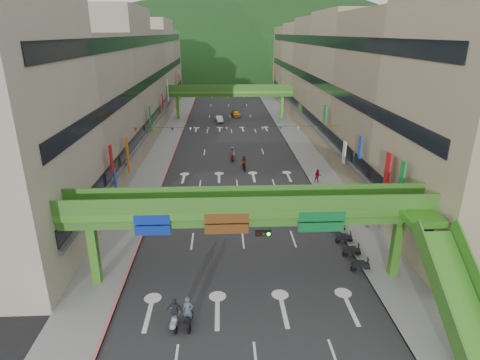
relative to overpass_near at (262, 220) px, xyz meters
The scene contains 23 objects.
ground 7.55m from the overpass_near, 99.84° to the right, with size 320.00×320.00×0.00m, color black.
road_slab 44.93m from the overpass_near, 91.20° to the left, with size 18.00×140.00×0.02m, color #28282B.
sidewalk_left 46.47m from the overpass_near, 104.97° to the left, with size 4.00×140.00×0.15m, color gray.
sidewalk_right 46.03m from the overpass_near, 77.29° to the left, with size 4.00×140.00×0.15m, color gray.
curb_left 46.02m from the overpass_near, 102.67° to the left, with size 0.20×140.00×0.18m, color #CC5959.
curb_right 45.65m from the overpass_near, 79.63° to the left, with size 0.20×140.00×0.18m, color gray.
building_row_left 49.02m from the overpass_near, 114.00° to the left, with size 12.80×95.00×19.00m.
building_row_right 48.30m from the overpass_near, 68.03° to the left, with size 12.80×95.00×19.00m.
overpass_near is the anchor object (origin of this frame).
overpass_far 59.63m from the overpass_near, 90.90° to the left, with size 28.00×2.20×7.10m.
hill_left 155.52m from the overpass_near, 95.88° to the left, with size 168.00×140.00×112.00m, color #1C4419.
hill_right 176.35m from the overpass_near, 82.15° to the left, with size 208.00×176.00×128.00m, color #1C4419.
bunting_string 24.65m from the overpass_near, 92.17° to the left, with size 26.00×0.36×0.47m.
scooter_rider_near 7.80m from the overpass_near, 138.28° to the right, with size 0.72×1.60×2.16m.
scooter_rider_mid 25.99m from the overpass_near, 89.49° to the left, with size 0.93×1.60×2.13m.
scooter_rider_left 8.31m from the overpass_near, 142.62° to the right, with size 1.09×1.60×2.13m.
scooter_rider_far 30.39m from the overpass_near, 92.39° to the left, with size 0.90×1.60×2.09m.
parked_scooter_row 10.26m from the overpass_near, 30.40° to the left, with size 1.60×7.17×1.08m.
car_silver 56.96m from the overpass_near, 93.31° to the left, with size 1.36×3.90×1.28m, color #B9B8C0.
car_yellow 62.27m from the overpass_near, 89.68° to the left, with size 1.67×4.14×1.41m, color #C18E1B.
pedestrian_red 22.65m from the overpass_near, 66.48° to the left, with size 0.81×0.63×1.68m, color #B20A2C.
pedestrian_dark 15.75m from the overpass_near, 42.00° to the left, with size 1.10×0.46×1.88m, color black.
pedestrian_blue 14.37m from the overpass_near, 37.50° to the left, with size 0.72×0.46×1.54m, color #353B56.
Camera 1 is at (-1.67, -19.52, 17.38)m, focal length 30.00 mm.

